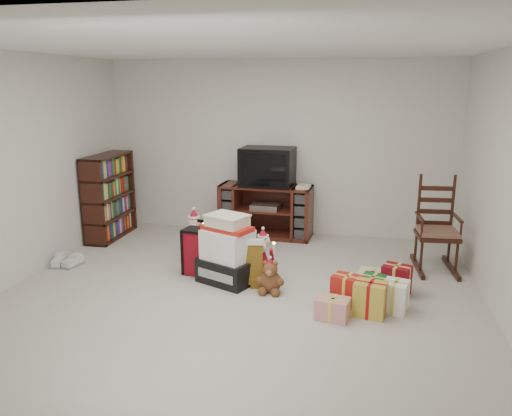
# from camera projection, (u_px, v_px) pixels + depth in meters

# --- Properties ---
(room) EXTENTS (5.01, 5.01, 2.51)m
(room) POSITION_uv_depth(u_px,v_px,m) (236.00, 180.00, 4.82)
(room) COLOR #B7B2A8
(room) RESTS_ON ground
(tv_stand) EXTENTS (1.34, 0.53, 0.75)m
(tv_stand) POSITION_uv_depth(u_px,v_px,m) (266.00, 211.00, 7.18)
(tv_stand) COLOR #4E1C16
(tv_stand) RESTS_ON floor
(bookshelf) EXTENTS (0.33, 0.98, 1.20)m
(bookshelf) POSITION_uv_depth(u_px,v_px,m) (109.00, 198.00, 7.10)
(bookshelf) COLOR #33130E
(bookshelf) RESTS_ON floor
(rocking_chair) EXTENTS (0.52, 0.80, 1.16)m
(rocking_chair) POSITION_uv_depth(u_px,v_px,m) (436.00, 236.00, 5.93)
(rocking_chair) COLOR #33130E
(rocking_chair) RESTS_ON floor
(gift_pile) EXTENTS (0.73, 0.64, 0.76)m
(gift_pile) POSITION_uv_depth(u_px,v_px,m) (228.00, 253.00, 5.52)
(gift_pile) COLOR black
(gift_pile) RESTS_ON floor
(red_suitcase) EXTENTS (0.45, 0.29, 0.64)m
(red_suitcase) POSITION_uv_depth(u_px,v_px,m) (203.00, 252.00, 5.73)
(red_suitcase) COLOR maroon
(red_suitcase) RESTS_ON floor
(stocking) EXTENTS (0.26, 0.14, 0.54)m
(stocking) POSITION_uv_depth(u_px,v_px,m) (254.00, 263.00, 5.40)
(stocking) COLOR #0D7C1B
(stocking) RESTS_ON floor
(teddy_bear) EXTENTS (0.23, 0.21, 0.35)m
(teddy_bear) POSITION_uv_depth(u_px,v_px,m) (270.00, 279.00, 5.27)
(teddy_bear) COLOR brown
(teddy_bear) RESTS_ON floor
(santa_figurine) EXTENTS (0.29, 0.28, 0.60)m
(santa_figurine) POSITION_uv_depth(u_px,v_px,m) (263.00, 260.00, 5.62)
(santa_figurine) COLOR maroon
(santa_figurine) RESTS_ON floor
(mrs_claus_figurine) EXTENTS (0.33, 0.31, 0.67)m
(mrs_claus_figurine) POSITION_uv_depth(u_px,v_px,m) (195.00, 241.00, 6.19)
(mrs_claus_figurine) COLOR maroon
(mrs_claus_figurine) RESTS_ON floor
(sneaker_pair) EXTENTS (0.36, 0.30, 0.10)m
(sneaker_pair) POSITION_uv_depth(u_px,v_px,m) (66.00, 262.00, 6.06)
(sneaker_pair) COLOR silver
(sneaker_pair) RESTS_ON floor
(gift_cluster) EXTENTS (0.78, 1.14, 0.27)m
(gift_cluster) POSITION_uv_depth(u_px,v_px,m) (369.00, 291.00, 5.00)
(gift_cluster) COLOR #B51C14
(gift_cluster) RESTS_ON floor
(crt_television) EXTENTS (0.76, 0.57, 0.54)m
(crt_television) POSITION_uv_depth(u_px,v_px,m) (267.00, 167.00, 7.02)
(crt_television) COLOR black
(crt_television) RESTS_ON tv_stand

